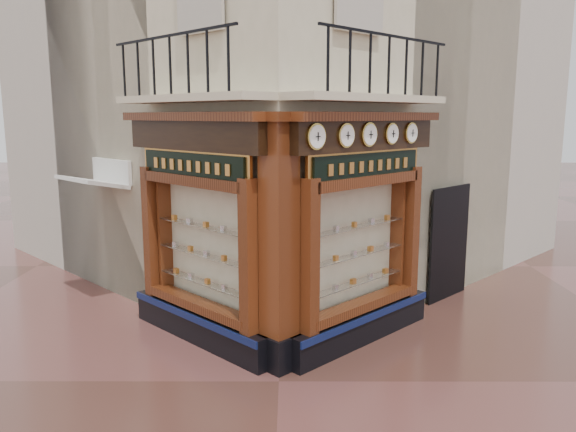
{
  "coord_description": "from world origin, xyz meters",
  "views": [
    {
      "loc": [
        0.16,
        -7.83,
        3.92
      ],
      "look_at": [
        0.13,
        2.0,
        2.16
      ],
      "focal_mm": 35.0,
      "sensor_mm": 36.0,
      "label": 1
    }
  ],
  "objects_px": {
    "clock_c": "(369,135)",
    "clock_d": "(392,134)",
    "clock_a": "(316,137)",
    "signboard_left": "(192,166)",
    "clock_e": "(411,133)",
    "corner_pilaster": "(279,247)",
    "signboard_right": "(368,166)",
    "awning": "(99,300)",
    "clock_b": "(346,135)"
  },
  "relations": [
    {
      "from": "signboard_left",
      "to": "corner_pilaster",
      "type": "bearing_deg",
      "value": -169.75
    },
    {
      "from": "signboard_left",
      "to": "clock_a",
      "type": "bearing_deg",
      "value": -162.98
    },
    {
      "from": "awning",
      "to": "clock_b",
      "type": "bearing_deg",
      "value": -164.37
    },
    {
      "from": "clock_b",
      "to": "awning",
      "type": "distance_m",
      "value": 6.76
    },
    {
      "from": "clock_a",
      "to": "clock_d",
      "type": "distance_m",
      "value": 1.9
    },
    {
      "from": "clock_d",
      "to": "signboard_left",
      "type": "height_order",
      "value": "clock_d"
    },
    {
      "from": "clock_d",
      "to": "signboard_right",
      "type": "relative_size",
      "value": 0.17
    },
    {
      "from": "clock_a",
      "to": "signboard_left",
      "type": "distance_m",
      "value": 2.34
    },
    {
      "from": "corner_pilaster",
      "to": "clock_a",
      "type": "distance_m",
      "value": 1.76
    },
    {
      "from": "signboard_left",
      "to": "awning",
      "type": "bearing_deg",
      "value": 3.16
    },
    {
      "from": "signboard_left",
      "to": "clock_e",
      "type": "bearing_deg",
      "value": -124.54
    },
    {
      "from": "clock_a",
      "to": "signboard_right",
      "type": "bearing_deg",
      "value": 4.52
    },
    {
      "from": "clock_a",
      "to": "awning",
      "type": "xyz_separation_m",
      "value": [
        -4.49,
        3.29,
        -3.62
      ]
    },
    {
      "from": "clock_c",
      "to": "awning",
      "type": "height_order",
      "value": "clock_c"
    },
    {
      "from": "corner_pilaster",
      "to": "signboard_right",
      "type": "relative_size",
      "value": 1.88
    },
    {
      "from": "clock_b",
      "to": "clock_e",
      "type": "relative_size",
      "value": 1.03
    },
    {
      "from": "clock_d",
      "to": "awning",
      "type": "relative_size",
      "value": 0.23
    },
    {
      "from": "clock_d",
      "to": "signboard_left",
      "type": "bearing_deg",
      "value": 139.73
    },
    {
      "from": "clock_e",
      "to": "clock_d",
      "type": "bearing_deg",
      "value": -180.0
    },
    {
      "from": "clock_d",
      "to": "clock_b",
      "type": "bearing_deg",
      "value": -180.0
    },
    {
      "from": "clock_c",
      "to": "clock_d",
      "type": "xyz_separation_m",
      "value": [
        0.45,
        0.45,
        0.0
      ]
    },
    {
      "from": "clock_c",
      "to": "awning",
      "type": "bearing_deg",
      "value": 111.1
    },
    {
      "from": "clock_b",
      "to": "signboard_right",
      "type": "height_order",
      "value": "clock_b"
    },
    {
      "from": "corner_pilaster",
      "to": "clock_c",
      "type": "relative_size",
      "value": 10.12
    },
    {
      "from": "clock_a",
      "to": "clock_c",
      "type": "bearing_deg",
      "value": 0.0
    },
    {
      "from": "signboard_left",
      "to": "clock_d",
      "type": "bearing_deg",
      "value": -130.27
    },
    {
      "from": "clock_a",
      "to": "awning",
      "type": "distance_m",
      "value": 6.64
    },
    {
      "from": "awning",
      "to": "signboard_right",
      "type": "distance_m",
      "value": 6.61
    },
    {
      "from": "awning",
      "to": "clock_e",
      "type": "bearing_deg",
      "value": -148.69
    },
    {
      "from": "clock_b",
      "to": "clock_d",
      "type": "distance_m",
      "value": 1.21
    },
    {
      "from": "awning",
      "to": "clock_c",
      "type": "bearing_deg",
      "value": -158.9
    },
    {
      "from": "clock_e",
      "to": "corner_pilaster",
      "type": "bearing_deg",
      "value": 171.47
    },
    {
      "from": "clock_b",
      "to": "clock_d",
      "type": "bearing_deg",
      "value": 0.0
    },
    {
      "from": "corner_pilaster",
      "to": "signboard_left",
      "type": "relative_size",
      "value": 1.87
    },
    {
      "from": "corner_pilaster",
      "to": "signboard_right",
      "type": "height_order",
      "value": "corner_pilaster"
    },
    {
      "from": "clock_a",
      "to": "signboard_left",
      "type": "xyz_separation_m",
      "value": [
        -2.01,
        1.07,
        -0.52
      ]
    },
    {
      "from": "clock_e",
      "to": "signboard_right",
      "type": "height_order",
      "value": "clock_e"
    },
    {
      "from": "clock_c",
      "to": "clock_d",
      "type": "height_order",
      "value": "clock_c"
    },
    {
      "from": "clock_b",
      "to": "clock_a",
      "type": "bearing_deg",
      "value": -180.0
    },
    {
      "from": "corner_pilaster",
      "to": "signboard_right",
      "type": "xyz_separation_m",
      "value": [
        1.46,
        1.01,
        1.15
      ]
    },
    {
      "from": "clock_c",
      "to": "signboard_right",
      "type": "distance_m",
      "value": 0.55
    },
    {
      "from": "clock_b",
      "to": "awning",
      "type": "xyz_separation_m",
      "value": [
        -4.98,
        2.8,
        -3.62
      ]
    },
    {
      "from": "clock_b",
      "to": "awning",
      "type": "height_order",
      "value": "clock_b"
    },
    {
      "from": "signboard_right",
      "to": "corner_pilaster",
      "type": "bearing_deg",
      "value": 169.75
    },
    {
      "from": "clock_a",
      "to": "signboard_right",
      "type": "relative_size",
      "value": 0.18
    },
    {
      "from": "clock_a",
      "to": "clock_d",
      "type": "relative_size",
      "value": 1.08
    },
    {
      "from": "clock_a",
      "to": "awning",
      "type": "bearing_deg",
      "value": 98.78
    },
    {
      "from": "clock_c",
      "to": "signboard_right",
      "type": "xyz_separation_m",
      "value": [
        0.01,
        0.17,
        -0.52
      ]
    },
    {
      "from": "corner_pilaster",
      "to": "signboard_left",
      "type": "height_order",
      "value": "corner_pilaster"
    },
    {
      "from": "clock_a",
      "to": "awning",
      "type": "relative_size",
      "value": 0.25
    }
  ]
}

